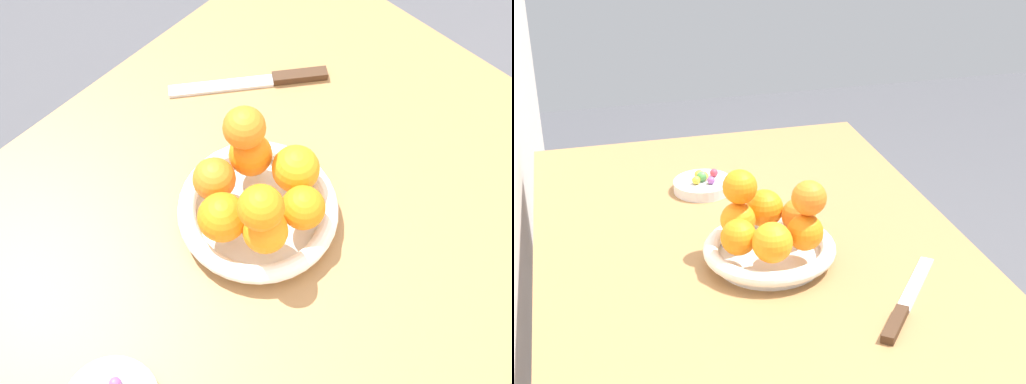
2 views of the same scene
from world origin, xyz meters
TOP-DOWN VIEW (x-y plane):
  - dining_table at (0.00, 0.00)m, footprint 1.10×0.76m
  - fruit_bowl at (-0.07, -0.01)m, footprint 0.23×0.23m
  - orange_0 at (-0.11, -0.06)m, footprint 0.06×0.06m
  - orange_1 at (-0.05, -0.07)m, footprint 0.06×0.06m
  - orange_2 at (-0.01, -0.02)m, footprint 0.07×0.07m
  - orange_3 at (-0.04, 0.03)m, footprint 0.06×0.06m
  - orange_4 at (-0.10, 0.05)m, footprint 0.06×0.06m
  - orange_5 at (-0.13, -0.00)m, footprint 0.07×0.07m
  - orange_6 at (-0.03, 0.03)m, footprint 0.06×0.06m
  - orange_7 at (-0.10, -0.07)m, footprint 0.06×0.06m
  - candy_ball_4 at (0.22, 0.03)m, footprint 0.02×0.02m
  - knife at (-0.26, -0.18)m, footprint 0.22×0.18m

SIDE VIEW (x-z plane):
  - dining_table at x=0.00m, z-range 0.28..1.02m
  - knife at x=-0.26m, z-range 0.74..0.75m
  - fruit_bowl at x=-0.07m, z-range 0.74..0.78m
  - candy_ball_4 at x=0.22m, z-range 0.76..0.78m
  - orange_1 at x=-0.05m, z-range 0.78..0.84m
  - orange_4 at x=-0.10m, z-range 0.78..0.84m
  - orange_3 at x=-0.04m, z-range 0.78..0.84m
  - orange_0 at x=-0.11m, z-range 0.78..0.84m
  - orange_5 at x=-0.13m, z-range 0.78..0.85m
  - orange_2 at x=-0.01m, z-range 0.78..0.85m
  - orange_6 at x=-0.03m, z-range 0.84..0.90m
  - orange_7 at x=-0.10m, z-range 0.84..0.90m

